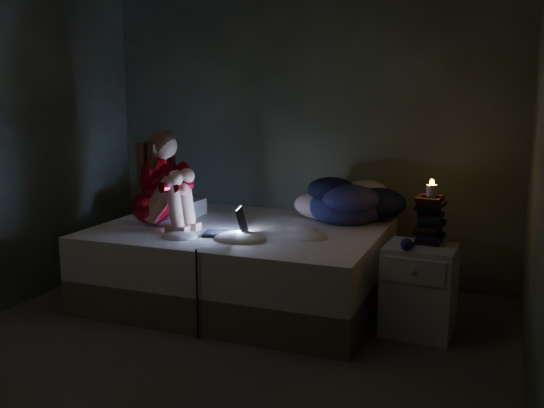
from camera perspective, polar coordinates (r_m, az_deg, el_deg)
The scene contains 12 objects.
floor at distance 3.76m, azimuth -6.45°, elevation -14.83°, with size 3.60×3.80×0.02m, color #403734.
wall_back at distance 5.17m, azimuth 3.15°, elevation 7.19°, with size 3.60×0.02×2.60m, color #2C3026.
bed at distance 4.68m, azimuth -2.95°, elevation -5.67°, with size 2.13×1.60×0.59m, color #B2AEA5, non-canonical shape.
pillow at distance 5.09m, azimuth -9.41°, elevation -0.31°, with size 0.46×0.33×0.13m, color white.
woman at distance 4.61m, azimuth -11.48°, elevation 2.43°, with size 0.47×0.31×0.76m, color maroon, non-canonical shape.
laptop at distance 4.31m, azimuth -4.57°, elevation -1.60°, with size 0.30×0.21×0.21m, color black, non-canonical shape.
clothes_pile at distance 4.75m, azimuth 7.01°, elevation 0.49°, with size 0.63×0.51×0.38m, color #1B1F4A, non-canonical shape.
nightstand at distance 4.15m, azimuth 13.90°, elevation -7.94°, with size 0.45×0.40×0.61m, color silver.
book_stack at distance 4.12m, azimuth 14.89°, elevation -1.42°, with size 0.19×0.25×0.32m, color black, non-canonical shape.
candle at distance 4.09m, azimuth 15.02°, elevation 1.35°, with size 0.07×0.07×0.08m, color beige.
phone at distance 4.03m, azimuth 12.98°, elevation -3.87°, with size 0.07×0.14×0.01m, color black.
blue_orb at distance 3.90m, azimuth 12.89°, elevation -3.82°, with size 0.08×0.08×0.08m, color #221656.
Camera 1 is at (1.60, -3.00, 1.59)m, focal length 39.35 mm.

